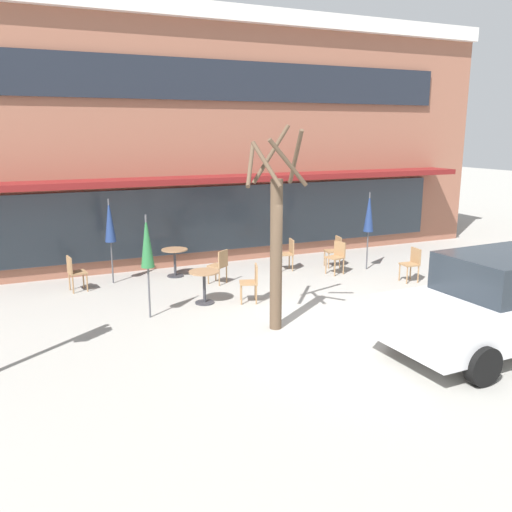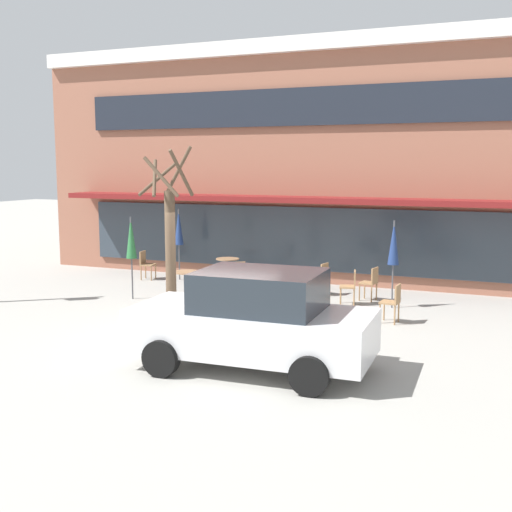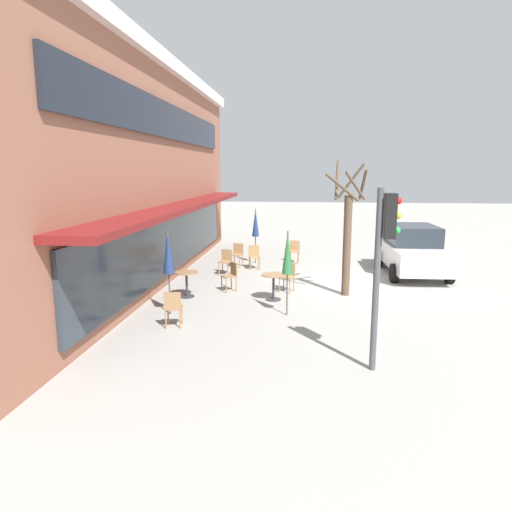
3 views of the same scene
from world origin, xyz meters
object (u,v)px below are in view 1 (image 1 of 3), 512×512
at_px(cafe_chair_1, 412,262).
at_px(patio_umbrella_corner_open, 369,213).
at_px(cafe_table_streetside, 175,258).
at_px(cafe_chair_0, 335,249).
at_px(cafe_chair_6, 220,264).
at_px(cafe_chair_5, 288,252).
at_px(patio_umbrella_green_folded, 147,242).
at_px(street_tree, 276,239).
at_px(cafe_table_near_wall, 204,282).
at_px(patio_umbrella_cream_folded, 110,221).
at_px(cafe_chair_4, 74,271).
at_px(parked_sedan, 499,303).
at_px(cafe_chair_2, 337,255).
at_px(cafe_chair_3, 252,280).

bearing_deg(cafe_chair_1, patio_umbrella_corner_open, 101.01).
distance_m(cafe_table_streetside, cafe_chair_0, 4.62).
bearing_deg(cafe_chair_6, cafe_chair_5, 14.01).
bearing_deg(patio_umbrella_green_folded, street_tree, -37.83).
bearing_deg(cafe_table_streetside, cafe_table_near_wall, -90.69).
bearing_deg(cafe_table_near_wall, street_tree, -69.95).
height_order(patio_umbrella_green_folded, cafe_chair_1, patio_umbrella_green_folded).
xyz_separation_m(patio_umbrella_cream_folded, street_tree, (2.40, -4.69, 0.19)).
xyz_separation_m(cafe_table_streetside, street_tree, (0.74, -4.68, 1.31)).
distance_m(cafe_chair_4, cafe_chair_5, 5.76).
bearing_deg(cafe_chair_5, patio_umbrella_cream_folded, 172.50).
height_order(patio_umbrella_corner_open, cafe_chair_0, patio_umbrella_corner_open).
bearing_deg(patio_umbrella_cream_folded, street_tree, -62.91).
distance_m(patio_umbrella_green_folded, cafe_chair_4, 3.12).
bearing_deg(cafe_chair_6, patio_umbrella_green_folded, -140.87).
bearing_deg(parked_sedan, patio_umbrella_green_folded, 141.14).
distance_m(cafe_table_near_wall, cafe_chair_5, 3.71).
distance_m(patio_umbrella_green_folded, patio_umbrella_cream_folded, 3.04).
height_order(cafe_chair_1, parked_sedan, parked_sedan).
height_order(cafe_table_near_wall, cafe_chair_4, cafe_chair_4).
distance_m(patio_umbrella_cream_folded, cafe_chair_1, 7.88).
bearing_deg(cafe_chair_0, parked_sedan, -95.77).
distance_m(patio_umbrella_green_folded, cafe_chair_2, 5.87).
relative_size(patio_umbrella_green_folded, cafe_chair_2, 2.47).
distance_m(cafe_chair_5, street_tree, 4.88).
relative_size(patio_umbrella_cream_folded, cafe_chair_5, 2.47).
xyz_separation_m(patio_umbrella_corner_open, cafe_chair_5, (-2.10, 0.84, -1.10)).
relative_size(patio_umbrella_corner_open, parked_sedan, 0.52).
distance_m(patio_umbrella_green_folded, cafe_chair_1, 7.01).
bearing_deg(cafe_chair_2, parked_sedan, -92.79).
bearing_deg(parked_sedan, cafe_chair_6, 116.45).
bearing_deg(cafe_chair_6, patio_umbrella_cream_folded, 154.62).
height_order(cafe_chair_0, cafe_chair_3, same).
bearing_deg(cafe_chair_4, patio_umbrella_corner_open, -7.89).
bearing_deg(cafe_table_streetside, cafe_chair_0, -10.33).
relative_size(patio_umbrella_cream_folded, parked_sedan, 0.52).
bearing_deg(patio_umbrella_green_folded, cafe_chair_5, 27.97).
distance_m(cafe_chair_2, cafe_chair_6, 3.33).
bearing_deg(street_tree, cafe_table_near_wall, 110.05).
bearing_deg(cafe_chair_4, patio_umbrella_cream_folded, 21.36).
relative_size(cafe_chair_0, cafe_chair_6, 1.00).
distance_m(patio_umbrella_corner_open, cafe_chair_4, 8.01).
xyz_separation_m(cafe_table_near_wall, patio_umbrella_cream_folded, (-1.63, 2.58, 1.11)).
height_order(patio_umbrella_corner_open, cafe_chair_5, patio_umbrella_corner_open).
height_order(patio_umbrella_corner_open, cafe_chair_1, patio_umbrella_corner_open).
distance_m(cafe_table_near_wall, cafe_chair_2, 4.33).
bearing_deg(cafe_chair_5, cafe_chair_3, -132.55).
distance_m(cafe_table_streetside, patio_umbrella_corner_open, 5.54).
xyz_separation_m(cafe_chair_0, cafe_chair_2, (-0.37, -0.70, 0.00)).
xyz_separation_m(cafe_table_near_wall, cafe_chair_2, (4.20, 1.04, 0.01)).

